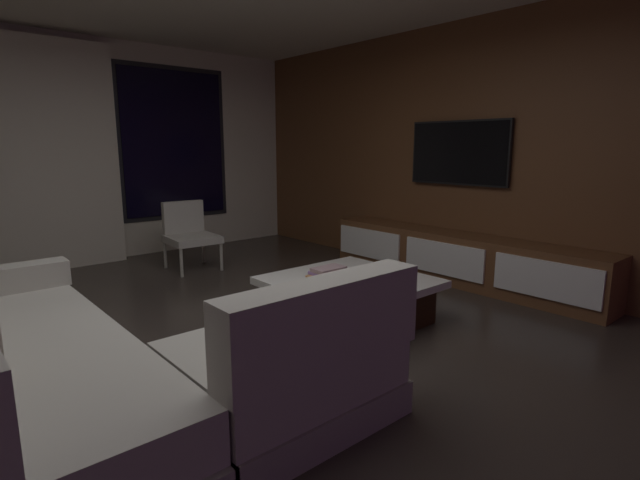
{
  "coord_description": "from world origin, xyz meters",
  "views": [
    {
      "loc": [
        -1.56,
        -2.7,
        1.42
      ],
      "look_at": [
        1.2,
        0.48,
        0.6
      ],
      "focal_mm": 27.08,
      "sensor_mm": 36.0,
      "label": 1
    }
  ],
  "objects_px": {
    "mounted_tv": "(458,153)",
    "book_stack_on_coffee_table": "(327,273)",
    "media_console": "(459,259)",
    "accent_chair_near_window": "(189,232)",
    "sectional_couch": "(99,369)",
    "coffee_table": "(349,299)"
  },
  "relations": [
    {
      "from": "sectional_couch",
      "to": "book_stack_on_coffee_table",
      "type": "relative_size",
      "value": 8.12
    },
    {
      "from": "accent_chair_near_window",
      "to": "media_console",
      "type": "xyz_separation_m",
      "value": [
        1.84,
        -2.46,
        -0.18
      ]
    },
    {
      "from": "sectional_couch",
      "to": "book_stack_on_coffee_table",
      "type": "xyz_separation_m",
      "value": [
        1.9,
        0.35,
        0.11
      ]
    },
    {
      "from": "coffee_table",
      "to": "sectional_couch",
      "type": "bearing_deg",
      "value": -174.03
    },
    {
      "from": "book_stack_on_coffee_table",
      "to": "media_console",
      "type": "bearing_deg",
      "value": -3.1
    },
    {
      "from": "sectional_couch",
      "to": "media_console",
      "type": "relative_size",
      "value": 0.81
    },
    {
      "from": "sectional_couch",
      "to": "book_stack_on_coffee_table",
      "type": "height_order",
      "value": "sectional_couch"
    },
    {
      "from": "sectional_couch",
      "to": "accent_chair_near_window",
      "type": "bearing_deg",
      "value": 55.95
    },
    {
      "from": "coffee_table",
      "to": "accent_chair_near_window",
      "type": "height_order",
      "value": "accent_chair_near_window"
    },
    {
      "from": "mounted_tv",
      "to": "media_console",
      "type": "bearing_deg",
      "value": -132.45
    },
    {
      "from": "media_console",
      "to": "book_stack_on_coffee_table",
      "type": "bearing_deg",
      "value": 176.9
    },
    {
      "from": "coffee_table",
      "to": "accent_chair_near_window",
      "type": "relative_size",
      "value": 1.49
    },
    {
      "from": "coffee_table",
      "to": "media_console",
      "type": "relative_size",
      "value": 0.37
    },
    {
      "from": "book_stack_on_coffee_table",
      "to": "coffee_table",
      "type": "bearing_deg",
      "value": -53.16
    },
    {
      "from": "media_console",
      "to": "mounted_tv",
      "type": "height_order",
      "value": "mounted_tv"
    },
    {
      "from": "accent_chair_near_window",
      "to": "media_console",
      "type": "relative_size",
      "value": 0.25
    },
    {
      "from": "accent_chair_near_window",
      "to": "sectional_couch",
      "type": "bearing_deg",
      "value": -124.05
    },
    {
      "from": "sectional_couch",
      "to": "coffee_table",
      "type": "xyz_separation_m",
      "value": [
        2.01,
        0.21,
        -0.1
      ]
    },
    {
      "from": "mounted_tv",
      "to": "book_stack_on_coffee_table",
      "type": "bearing_deg",
      "value": -177.02
    },
    {
      "from": "book_stack_on_coffee_table",
      "to": "accent_chair_near_window",
      "type": "xyz_separation_m",
      "value": [
        -0.07,
        2.36,
        0.04
      ]
    },
    {
      "from": "coffee_table",
      "to": "book_stack_on_coffee_table",
      "type": "bearing_deg",
      "value": 126.84
    },
    {
      "from": "accent_chair_near_window",
      "to": "media_console",
      "type": "height_order",
      "value": "accent_chair_near_window"
    }
  ]
}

